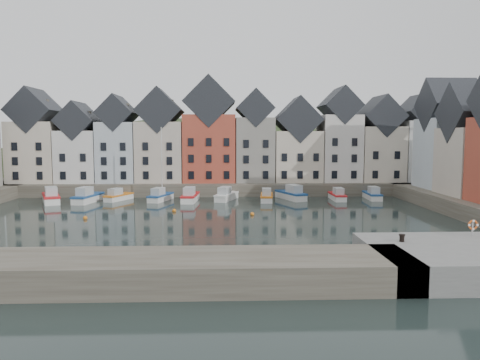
{
  "coord_description": "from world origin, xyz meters",
  "views": [
    {
      "loc": [
        2.41,
        -52.38,
        10.04
      ],
      "look_at": [
        4.51,
        6.0,
        4.32
      ],
      "focal_mm": 35.0,
      "sensor_mm": 36.0,
      "label": 1
    }
  ],
  "objects_px": {
    "mooring_bollard": "(402,238)",
    "life_ring_post": "(473,225)",
    "boat_d": "(160,196)",
    "boat_a": "(51,197)"
  },
  "relations": [
    {
      "from": "mooring_bollard",
      "to": "life_ring_post",
      "type": "bearing_deg",
      "value": 15.28
    },
    {
      "from": "boat_d",
      "to": "mooring_bollard",
      "type": "distance_m",
      "value": 43.01
    },
    {
      "from": "boat_d",
      "to": "mooring_bollard",
      "type": "relative_size",
      "value": 20.26
    },
    {
      "from": "boat_d",
      "to": "boat_a",
      "type": "bearing_deg",
      "value": -157.89
    },
    {
      "from": "boat_a",
      "to": "boat_d",
      "type": "distance_m",
      "value": 15.85
    },
    {
      "from": "mooring_bollard",
      "to": "life_ring_post",
      "type": "distance_m",
      "value": 6.6
    },
    {
      "from": "boat_d",
      "to": "mooring_bollard",
      "type": "xyz_separation_m",
      "value": [
        22.97,
        -36.34,
        1.57
      ]
    },
    {
      "from": "boat_a",
      "to": "mooring_bollard",
      "type": "xyz_separation_m",
      "value": [
        38.76,
        -34.99,
        1.51
      ]
    },
    {
      "from": "boat_d",
      "to": "mooring_bollard",
      "type": "bearing_deg",
      "value": -40.46
    },
    {
      "from": "boat_a",
      "to": "life_ring_post",
      "type": "distance_m",
      "value": 56.08
    }
  ]
}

